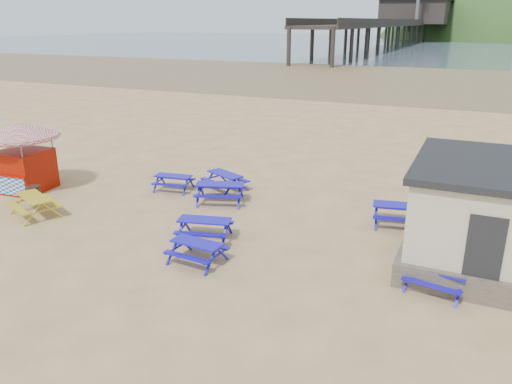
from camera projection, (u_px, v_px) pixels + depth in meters
The scene contains 14 objects.
ground at pixel (207, 226), 17.98m from camera, with size 400.00×400.00×0.00m, color tan.
wet_sand at pixel (416, 77), 65.35m from camera, with size 400.00×400.00×0.00m, color brown.
sea at pixel (464, 43), 164.38m from camera, with size 400.00×400.00×0.00m, color #455662.
picnic_table_blue_a at pixel (174, 183), 21.70m from camera, with size 1.77×1.52×0.66m.
picnic_table_blue_b at pixel (225, 181), 21.75m from camera, with size 2.19×2.02×0.74m.
picnic_table_blue_c at pixel (399, 215), 17.93m from camera, with size 2.13×1.85×0.78m.
picnic_table_blue_d at pixel (205, 229), 16.75m from camera, with size 2.04×1.80×0.73m.
picnic_table_blue_e at pixel (197, 252), 15.16m from camera, with size 1.70×1.42×0.67m.
picnic_table_blue_f at pixel (436, 280), 13.57m from camera, with size 1.74×1.49×0.66m.
picnic_table_yellow at pixel (35, 206), 18.80m from camera, with size 2.29×2.12×0.77m.
ice_cream_kiosk at pixel (21, 148), 21.24m from camera, with size 3.62×3.62×2.99m.
litter_bin at pixel (35, 195), 19.98m from camera, with size 0.53×0.53×0.77m.
pier at pixel (412, 26), 176.73m from camera, with size 24.00×220.00×39.29m.
picnic_table_blue_g at pixel (220, 193), 20.19m from camera, with size 2.31×2.08×0.80m.
Camera 1 is at (8.46, -14.40, 6.99)m, focal length 35.00 mm.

